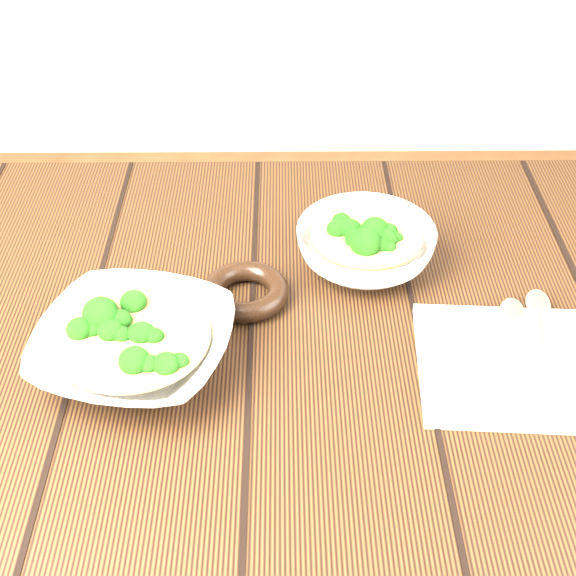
{
  "coord_description": "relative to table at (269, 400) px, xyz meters",
  "views": [
    {
      "loc": [
        0.02,
        -0.71,
        1.4
      ],
      "look_at": [
        0.02,
        0.02,
        0.8
      ],
      "focal_mm": 50.0,
      "sensor_mm": 36.0,
      "label": 1
    }
  ],
  "objects": [
    {
      "name": "soup_bowl_back",
      "position": [
        0.13,
        0.13,
        0.15
      ],
      "size": [
        0.19,
        0.19,
        0.06
      ],
      "color": "silver",
      "rests_on": "table"
    },
    {
      "name": "soup_bowl_front",
      "position": [
        -0.15,
        -0.05,
        0.15
      ],
      "size": [
        0.26,
        0.26,
        0.06
      ],
      "color": "silver",
      "rests_on": "table"
    },
    {
      "name": "trivet",
      "position": [
        -0.03,
        0.06,
        0.13
      ],
      "size": [
        0.13,
        0.13,
        0.03
      ],
      "primitive_type": "torus",
      "rotation": [
        0.0,
        0.0,
        -0.26
      ],
      "color": "black",
      "rests_on": "table"
    },
    {
      "name": "table",
      "position": [
        0.0,
        0.0,
        0.0
      ],
      "size": [
        1.2,
        0.8,
        0.75
      ],
      "color": "#35210F",
      "rests_on": "ground"
    },
    {
      "name": "spoon_left",
      "position": [
        0.28,
        -0.02,
        0.14
      ],
      "size": [
        0.06,
        0.19,
        0.01
      ],
      "color": "#B9B4A3",
      "rests_on": "napkin"
    },
    {
      "name": "spoon_right",
      "position": [
        0.32,
        -0.01,
        0.14
      ],
      "size": [
        0.06,
        0.19,
        0.01
      ],
      "color": "#B9B4A3",
      "rests_on": "napkin"
    },
    {
      "name": "napkin",
      "position": [
        0.29,
        -0.07,
        0.13
      ],
      "size": [
        0.24,
        0.2,
        0.01
      ],
      "primitive_type": "cube",
      "rotation": [
        0.0,
        0.0,
        -0.07
      ],
      "color": "beige",
      "rests_on": "table"
    }
  ]
}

